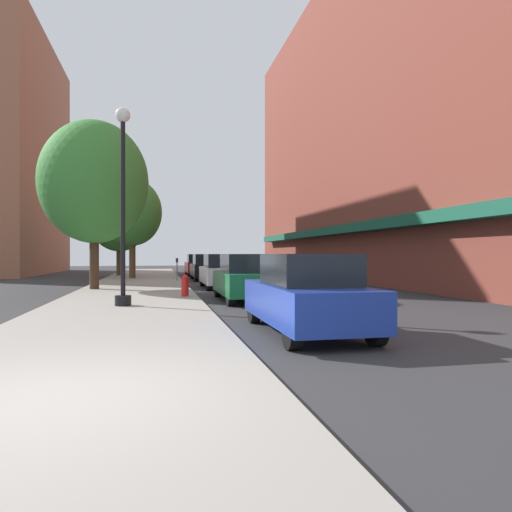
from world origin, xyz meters
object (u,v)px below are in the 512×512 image
Objects in this scene: tree_near at (94,182)px; car_black at (206,267)px; tree_mid at (132,212)px; tree_far at (119,216)px; parking_meter_near at (177,266)px; car_white at (222,272)px; car_blue at (307,295)px; fire_hydrant at (185,285)px; car_green at (246,278)px; car_red at (198,265)px; lamppost at (123,202)px.

car_black is (5.78, 8.06, -4.02)m from tree_near.
tree_mid is 1.48× the size of car_black.
tree_far is 1.60× the size of car_black.
parking_meter_near is 5.10m from car_white.
tree_mid is 4.61m from tree_far.
car_blue is at bearing -83.73° from parking_meter_near.
fire_hydrant is 9.98m from parking_meter_near.
tree_far is 20.18m from car_green.
car_green is at bearing -73.06° from tree_far.
tree_near is at bearing -111.53° from car_red.
parking_meter_near is 0.30× the size of car_white.
car_black is at bearing 54.34° from tree_near.
car_white is (4.63, -8.34, -3.52)m from tree_mid.
car_white reaches higher than parking_meter_near.
tree_near is 1.73× the size of car_blue.
car_red reaches higher than parking_meter_near.
car_white is at bearing 89.57° from car_blue.
car_green is 13.44m from car_black.
tree_near is 7.09m from car_white.
car_black is 6.32m from car_red.
tree_mid is 5.92m from car_black.
car_white is (1.95, -4.71, -0.14)m from parking_meter_near.
car_green is at bearing -24.08° from fire_hydrant.
tree_far is at bearing 102.20° from car_blue.
fire_hydrant is 0.12× the size of tree_mid.
car_red is at bearing 77.59° from parking_meter_near.
car_black is (2.07, 12.51, 0.29)m from fire_hydrant.
fire_hydrant is 12.69m from car_black.
car_blue is (5.78, -12.22, -4.02)m from tree_near.
tree_near is at bearing 129.83° from fire_hydrant.
car_green is at bearing 23.53° from lamppost.
lamppost is at bearing -88.00° from tree_mid.
car_blue is at bearing -89.13° from car_black.
car_green reaches higher than parking_meter_near.
car_white is at bearing 90.25° from car_green.
car_red is (0.00, 19.76, 0.00)m from car_green.
tree_mid is at bearing -131.13° from car_red.
car_white is 7.25m from car_black.
car_green is 19.76m from car_red.
tree_near reaches higher than parking_meter_near.
parking_meter_near is at bearing -53.63° from tree_mid.
fire_hydrant is 8.04m from car_blue.
fire_hydrant is 0.11× the size of tree_near.
lamppost is 1.37× the size of car_white.
tree_far reaches higher than car_white.
fire_hydrant is 18.85m from tree_far.
car_black reaches higher than parking_meter_near.
car_red is at bearing 83.74° from fire_hydrant.
car_green is at bearing -89.62° from car_red.
car_red is at bearing 87.82° from car_white.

